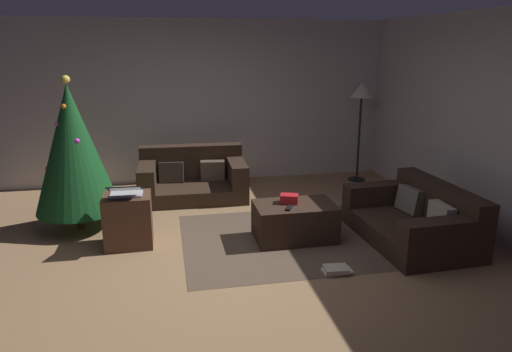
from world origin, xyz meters
The scene contains 14 objects.
ground_plane centered at (0.00, 0.00, 0.00)m, with size 6.40×6.40×0.00m, color #93704C.
rear_partition centered at (0.00, 3.14, 1.30)m, with size 6.40×0.12×2.60m, color #BCB7B2.
corner_partition centered at (3.14, 0.00, 1.30)m, with size 0.12×6.40×2.60m, color #B5B0AB.
couch_left centered at (-0.20, 2.26, 0.28)m, with size 1.57×1.01×0.73m.
couch_right centered at (2.25, 0.09, 0.25)m, with size 1.06×1.60×0.66m.
ottoman centered at (0.86, 0.39, 0.21)m, with size 0.92×0.58×0.43m, color #332319.
gift_box centered at (0.81, 0.45, 0.48)m, with size 0.21×0.14×0.10m, color red.
tv_remote centered at (0.75, 0.25, 0.44)m, with size 0.05×0.16×0.02m, color black.
christmas_tree centered at (-1.65, 1.24, 1.01)m, with size 1.00×1.00×1.87m.
side_table centered at (-1.03, 0.59, 0.30)m, with size 0.52×0.44×0.59m, color #4C3323.
laptop centered at (-1.03, 0.52, 0.65)m, with size 0.36×0.41×0.18m.
book_stack centered at (1.04, -0.53, 0.03)m, with size 0.30×0.20×0.07m.
corner_lamp centered at (2.57, 2.58, 1.38)m, with size 0.36×0.36×1.63m.
area_rug centered at (0.86, 0.39, 0.00)m, with size 2.60×2.00×0.01m, color brown.
Camera 1 is at (-0.57, -4.53, 2.20)m, focal length 32.84 mm.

